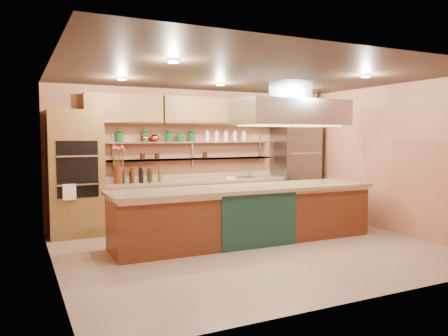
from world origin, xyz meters
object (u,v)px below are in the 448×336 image
copper_kettle (155,138)px  island (246,214)px  green_canister (180,138)px  refrigerator (295,170)px  kitchen_scale (229,176)px  flower_vase (119,175)px

copper_kettle → island: bearing=-61.6°
copper_kettle → green_canister: size_ratio=1.14×
refrigerator → kitchen_scale: (-1.69, 0.01, -0.07)m
island → copper_kettle: copper_kettle is taller
flower_vase → kitchen_scale: size_ratio=1.88×
copper_kettle → green_canister: bearing=0.0°
kitchen_scale → green_canister: (-1.02, 0.22, 0.82)m
kitchen_scale → green_canister: size_ratio=1.06×
kitchen_scale → copper_kettle: copper_kettle is taller
refrigerator → copper_kettle: refrigerator is taller
flower_vase → copper_kettle: copper_kettle is taller
flower_vase → kitchen_scale: flower_vase is taller
kitchen_scale → flower_vase: bearing=-176.1°
kitchen_scale → refrigerator: bearing=3.5°
island → flower_vase: bearing=137.5°
refrigerator → kitchen_scale: bearing=179.7°
refrigerator → copper_kettle: size_ratio=11.25×
copper_kettle → green_canister: (0.55, 0.00, 0.01)m
refrigerator → island: (-2.22, -1.69, -0.57)m
island → kitchen_scale: (0.53, 1.70, 0.50)m
copper_kettle → green_canister: 0.55m
refrigerator → island: size_ratio=0.46×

